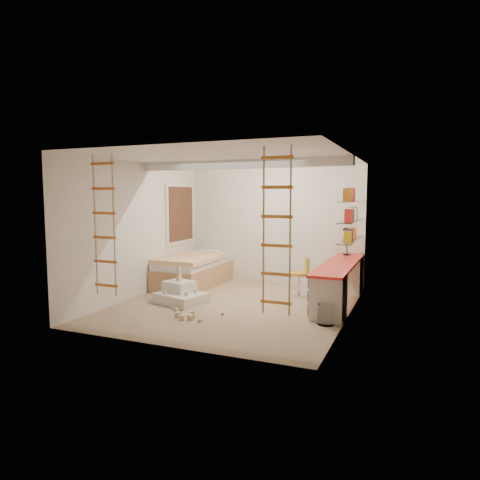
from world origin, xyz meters
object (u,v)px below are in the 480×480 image
at_px(desk, 339,282).
at_px(bed, 194,271).
at_px(play_platform, 181,295).
at_px(swivel_chair, 300,282).

bearing_deg(desk, bed, 173.51).
distance_m(bed, play_platform, 1.49).
height_order(bed, swivel_chair, swivel_chair).
relative_size(desk, swivel_chair, 3.76).
bearing_deg(bed, desk, -6.49).
bearing_deg(desk, play_platform, -159.08).
relative_size(bed, swivel_chair, 2.69).
height_order(bed, play_platform, bed).
relative_size(bed, play_platform, 2.02).
distance_m(desk, swivel_chair, 0.90).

